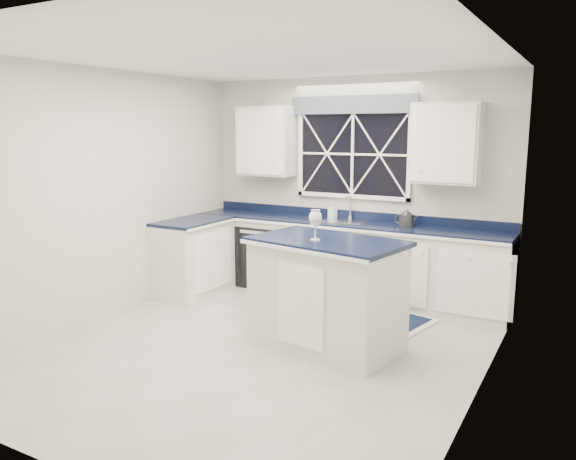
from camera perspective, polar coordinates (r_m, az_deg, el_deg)
The scene contains 13 objects.
ground at distance 5.48m, azimuth -2.93°, elevation -11.81°, with size 4.50×4.50×0.00m, color #A2A29E.
back_wall at distance 7.12m, azimuth 6.66°, elevation 4.46°, with size 4.00×0.10×2.70m, color beige.
base_cabinets at distance 6.99m, azimuth 2.52°, elevation -3.08°, with size 3.99×1.60×0.90m.
countertop at distance 6.91m, azimuth 5.63°, elevation 0.70°, with size 3.98×0.64×0.04m, color black.
dishwasher at distance 7.50m, azimuth -2.16°, elevation -2.46°, with size 0.60×0.58×0.82m, color black.
window at distance 7.05m, azimuth 6.59°, elevation 8.31°, with size 1.65×0.09×1.26m.
upper_cabinets at distance 6.93m, azimuth 6.21°, elevation 8.87°, with size 3.10×0.34×0.90m.
faucet at distance 7.06m, azimuth 6.29°, elevation 2.36°, with size 0.05×0.20×0.30m.
island at distance 5.36m, azimuth 3.96°, elevation -6.41°, with size 1.53×1.07×1.05m.
rug at distance 6.37m, azimuth 8.23°, elevation -8.62°, with size 1.48×1.07×0.02m.
kettle at distance 6.65m, azimuth 11.93°, elevation 1.15°, with size 0.29×0.19×0.20m.
wine_glass at distance 5.15m, azimuth 2.80°, elevation 1.11°, with size 0.12×0.12×0.28m.
soap_bottle at distance 7.19m, azimuth 4.55°, elevation 2.05°, with size 0.09×0.09×0.20m, color silver.
Camera 1 is at (2.72, -4.30, 2.06)m, focal length 35.00 mm.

